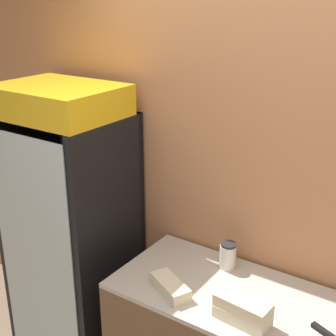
% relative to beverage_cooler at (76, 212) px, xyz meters
% --- Properties ---
extents(wall_back, '(5.20, 0.10, 2.70)m').
position_rel_beverage_cooler_xyz_m(wall_back, '(1.24, 0.31, 0.36)').
color(wall_back, tan).
rests_on(wall_back, ground_plane).
extents(beverage_cooler, '(0.72, 0.62, 1.83)m').
position_rel_beverage_cooler_xyz_m(beverage_cooler, '(0.00, 0.00, 0.00)').
color(beverage_cooler, black).
rests_on(beverage_cooler, ground_plane).
extents(sandwich_stack_bottom, '(0.27, 0.13, 0.06)m').
position_rel_beverage_cooler_xyz_m(sandwich_stack_bottom, '(1.30, -0.23, -0.09)').
color(sandwich_stack_bottom, beige).
rests_on(sandwich_stack_bottom, prep_counter).
extents(sandwich_stack_middle, '(0.27, 0.14, 0.06)m').
position_rel_beverage_cooler_xyz_m(sandwich_stack_middle, '(1.30, -0.23, -0.03)').
color(sandwich_stack_middle, beige).
rests_on(sandwich_stack_middle, sandwich_stack_bottom).
extents(sandwich_flat_left, '(0.27, 0.20, 0.06)m').
position_rel_beverage_cooler_xyz_m(sandwich_flat_left, '(0.89, -0.23, -0.09)').
color(sandwich_flat_left, beige).
rests_on(sandwich_flat_left, prep_counter).
extents(condiment_jar, '(0.09, 0.09, 0.15)m').
position_rel_beverage_cooler_xyz_m(condiment_jar, '(1.03, 0.14, -0.04)').
color(condiment_jar, silver).
rests_on(condiment_jar, prep_counter).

